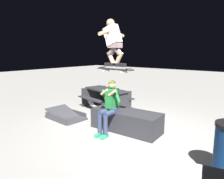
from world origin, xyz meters
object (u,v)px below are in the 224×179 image
object	(u,v)px
ledge_box_main	(126,121)
person_sitting_on_ledge	(109,104)
picnic_table_back	(106,96)
skater_airborne	(113,41)
kicker_ramp	(66,117)
skateboard	(115,69)

from	to	relation	value
ledge_box_main	person_sitting_on_ledge	bearing A→B (deg)	64.48
ledge_box_main	picnic_table_back	bearing A→B (deg)	-35.11
skater_airborne	picnic_table_back	distance (m)	3.08
skater_airborne	person_sitting_on_ledge	bearing A→B (deg)	9.06
person_sitting_on_ledge	kicker_ramp	distance (m)	1.99
ledge_box_main	picnic_table_back	xyz separation A→B (m)	(1.85, -1.30, 0.23)
picnic_table_back	skateboard	bearing A→B (deg)	136.19
picnic_table_back	person_sitting_on_ledge	bearing A→B (deg)	133.25
skater_airborne	kicker_ramp	bearing A→B (deg)	-0.99
ledge_box_main	picnic_table_back	distance (m)	2.27
kicker_ramp	picnic_table_back	size ratio (longest dim) A/B	0.65
kicker_ramp	person_sitting_on_ledge	bearing A→B (deg)	178.43
person_sitting_on_ledge	picnic_table_back	distance (m)	2.41
person_sitting_on_ledge	kicker_ramp	bearing A→B (deg)	-1.57
ledge_box_main	skater_airborne	xyz separation A→B (m)	(0.11, 0.42, 2.09)
kicker_ramp	ledge_box_main	bearing A→B (deg)	-169.28
person_sitting_on_ledge	skater_airborne	xyz separation A→B (m)	(-0.10, -0.02, 1.58)
skateboard	kicker_ramp	distance (m)	2.58
ledge_box_main	picnic_table_back	size ratio (longest dim) A/B	0.97
person_sitting_on_ledge	skateboard	xyz separation A→B (m)	(-0.16, -0.01, 0.89)
kicker_ramp	picnic_table_back	world-z (taller)	picnic_table_back
ledge_box_main	skater_airborne	distance (m)	2.13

